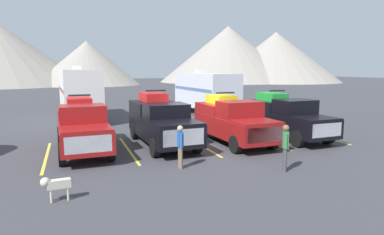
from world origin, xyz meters
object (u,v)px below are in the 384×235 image
object	(u,v)px
pickup_truck_a	(82,125)
pickup_truck_c	(232,120)
camper_trailer_b	(205,90)
person_b	(180,144)
pickup_truck_d	(285,116)
camper_trailer_a	(79,91)
person_c	(285,145)
pickup_truck_b	(161,121)
dog	(55,184)

from	to	relation	value
pickup_truck_a	pickup_truck_c	world-z (taller)	pickup_truck_a
pickup_truck_a	pickup_truck_c	distance (m)	7.23
pickup_truck_c	camper_trailer_b	size ratio (longest dim) A/B	0.61
camper_trailer_b	person_b	xyz separation A→B (m)	(-6.87, -14.41, -0.99)
pickup_truck_d	camper_trailer_b	bearing A→B (deg)	91.45
camper_trailer_a	person_c	distance (m)	17.17
camper_trailer_a	person_c	xyz separation A→B (m)	(6.64, -15.79, -1.09)
pickup_truck_a	person_c	size ratio (longest dim) A/B	3.39
pickup_truck_b	camper_trailer_a	world-z (taller)	camper_trailer_a
pickup_truck_c	person_b	size ratio (longest dim) A/B	3.36
pickup_truck_a	pickup_truck_d	world-z (taller)	pickup_truck_d
pickup_truck_d	dog	bearing A→B (deg)	-154.72
pickup_truck_d	dog	world-z (taller)	pickup_truck_d
pickup_truck_c	dog	distance (m)	9.71
pickup_truck_d	person_b	xyz separation A→B (m)	(-7.14, -3.56, -0.22)
camper_trailer_a	camper_trailer_b	bearing A→B (deg)	1.48
pickup_truck_a	dog	xyz separation A→B (m)	(-0.95, -5.89, -0.68)
pickup_truck_b	camper_trailer_b	bearing A→B (deg)	57.49
pickup_truck_c	pickup_truck_a	bearing A→B (deg)	174.85
pickup_truck_d	dog	size ratio (longest dim) A/B	6.31
person_b	camper_trailer_a	bearing A→B (deg)	102.68
camper_trailer_b	dog	size ratio (longest dim) A/B	9.91
dog	person_c	bearing A→B (deg)	1.44
pickup_truck_a	camper_trailer_b	xyz separation A→B (m)	(10.21, 10.36, 0.75)
pickup_truck_d	person_b	size ratio (longest dim) A/B	3.51
person_b	pickup_truck_d	bearing A→B (deg)	26.48
dog	camper_trailer_b	bearing A→B (deg)	55.53
camper_trailer_a	camper_trailer_b	distance (m)	10.05
camper_trailer_a	dog	distance (m)	16.10
pickup_truck_b	person_b	xyz separation A→B (m)	(-0.35, -4.18, -0.25)
person_c	pickup_truck_a	bearing A→B (deg)	140.06
pickup_truck_b	camper_trailer_a	size ratio (longest dim) A/B	0.65
pickup_truck_d	pickup_truck_b	bearing A→B (deg)	174.77
pickup_truck_a	pickup_truck_c	size ratio (longest dim) A/B	1.06
pickup_truck_c	pickup_truck_d	bearing A→B (deg)	2.80
pickup_truck_d	camper_trailer_a	bearing A→B (deg)	134.28
person_b	camper_trailer_b	bearing A→B (deg)	64.51
pickup_truck_c	dog	bearing A→B (deg)	-147.28
pickup_truck_c	pickup_truck_d	size ratio (longest dim) A/B	0.96
pickup_truck_b	pickup_truck_d	size ratio (longest dim) A/B	1.04
pickup_truck_c	pickup_truck_d	world-z (taller)	pickup_truck_d
person_c	dog	size ratio (longest dim) A/B	1.89
person_c	pickup_truck_b	bearing A→B (deg)	118.08
pickup_truck_a	person_b	world-z (taller)	pickup_truck_a
camper_trailer_a	person_b	bearing A→B (deg)	-77.32
pickup_truck_c	camper_trailer_a	size ratio (longest dim) A/B	0.60
camper_trailer_b	pickup_truck_a	bearing A→B (deg)	-134.58
pickup_truck_b	camper_trailer_a	distance (m)	10.61
pickup_truck_c	pickup_truck_b	bearing A→B (deg)	167.46
camper_trailer_b	person_c	distance (m)	16.44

